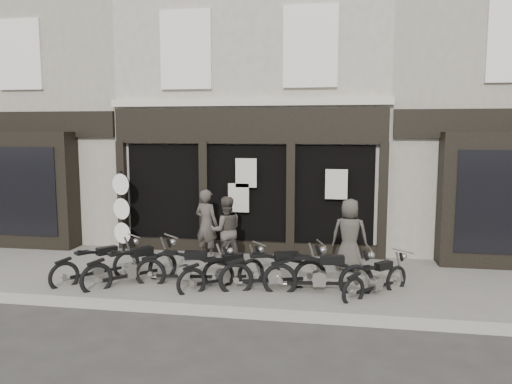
% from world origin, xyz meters
% --- Properties ---
extents(ground_plane, '(90.00, 90.00, 0.00)m').
position_xyz_m(ground_plane, '(0.00, 0.00, 0.00)').
color(ground_plane, '#2D2B28').
rests_on(ground_plane, ground).
extents(pavement, '(30.00, 4.20, 0.12)m').
position_xyz_m(pavement, '(0.00, 0.90, 0.06)').
color(pavement, '#615D56').
rests_on(pavement, ground_plane).
extents(kerb, '(30.00, 0.25, 0.13)m').
position_xyz_m(kerb, '(0.00, -1.25, 0.07)').
color(kerb, gray).
rests_on(kerb, ground_plane).
extents(central_building, '(7.30, 6.22, 8.34)m').
position_xyz_m(central_building, '(0.00, 5.95, 4.08)').
color(central_building, '#B7B09D').
rests_on(central_building, ground).
extents(neighbour_left, '(5.60, 6.73, 8.34)m').
position_xyz_m(neighbour_left, '(-6.35, 5.90, 4.04)').
color(neighbour_left, '#9D9584').
rests_on(neighbour_left, ground).
extents(neighbour_right, '(5.60, 6.73, 8.34)m').
position_xyz_m(neighbour_right, '(6.35, 5.90, 4.04)').
color(neighbour_right, '#9D9584').
rests_on(neighbour_right, ground).
extents(motorcycle_0, '(1.49, 1.72, 0.98)m').
position_xyz_m(motorcycle_0, '(-2.75, 0.03, 0.39)').
color(motorcycle_0, black).
rests_on(motorcycle_0, ground).
extents(motorcycle_1, '(1.65, 1.75, 1.04)m').
position_xyz_m(motorcycle_1, '(-1.91, -0.08, 0.41)').
color(motorcycle_1, black).
rests_on(motorcycle_1, ground).
extents(motorcycle_2, '(2.12, 0.58, 1.01)m').
position_xyz_m(motorcycle_2, '(-0.77, 0.03, 0.40)').
color(motorcycle_2, black).
rests_on(motorcycle_2, ground).
extents(motorcycle_3, '(1.67, 1.47, 0.96)m').
position_xyz_m(motorcycle_3, '(0.06, -0.03, 0.38)').
color(motorcycle_3, black).
rests_on(motorcycle_3, ground).
extents(motorcycle_4, '(2.16, 1.00, 1.07)m').
position_xyz_m(motorcycle_4, '(1.12, 0.03, 0.43)').
color(motorcycle_4, black).
rests_on(motorcycle_4, ground).
extents(motorcycle_5, '(2.23, 0.61, 1.07)m').
position_xyz_m(motorcycle_5, '(2.03, -0.02, 0.42)').
color(motorcycle_5, black).
rests_on(motorcycle_5, ground).
extents(motorcycle_6, '(1.45, 1.50, 0.90)m').
position_xyz_m(motorcycle_6, '(3.15, 0.07, 0.36)').
color(motorcycle_6, black).
rests_on(motorcycle_6, ground).
extents(man_left, '(0.75, 0.62, 1.76)m').
position_xyz_m(man_left, '(-0.88, 2.14, 1.00)').
color(man_left, '#3F3833').
rests_on(man_left, pavement).
extents(man_centre, '(0.98, 0.88, 1.65)m').
position_xyz_m(man_centre, '(-0.30, 1.74, 0.95)').
color(man_centre, '#474039').
rests_on(man_centre, pavement).
extents(man_right, '(0.88, 0.62, 1.68)m').
position_xyz_m(man_right, '(2.63, 1.64, 0.96)').
color(man_right, '#3D3933').
rests_on(man_right, pavement).
extents(advert_sign_post, '(0.54, 0.36, 2.29)m').
position_xyz_m(advert_sign_post, '(-3.25, 2.40, 1.11)').
color(advert_sign_post, black).
rests_on(advert_sign_post, ground).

